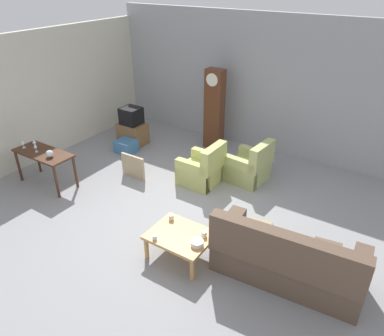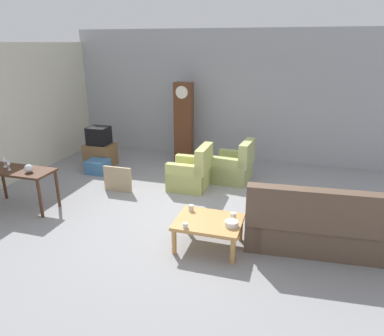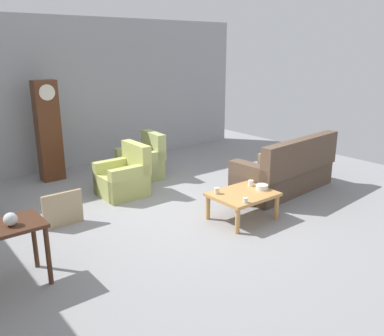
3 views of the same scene
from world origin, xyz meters
name	(u,v)px [view 2 (image 2 of 3)]	position (x,y,z in m)	size (l,w,h in m)	color
ground_plane	(191,216)	(0.00, 0.00, 0.00)	(10.40, 10.40, 0.00)	gray
garage_door_wall	(232,96)	(0.00, 3.60, 1.60)	(8.40, 0.16, 3.20)	#9EA0A5
couch_floral	(319,227)	(2.08, -0.43, 0.35)	(2.16, 1.04, 1.04)	brown
armchair_olive_near	(191,174)	(-0.37, 1.25, 0.31)	(0.80, 0.77, 0.92)	#B7BC66
armchair_olive_far	(234,168)	(0.41, 1.89, 0.31)	(0.86, 0.83, 0.92)	tan
coffee_table_wood	(209,224)	(0.53, -0.84, 0.37)	(0.96, 0.76, 0.43)	tan
console_table_dark	(18,175)	(-3.06, -0.54, 0.64)	(1.30, 0.56, 0.74)	#472819
grandfather_clock	(184,123)	(-1.07, 2.93, 0.99)	(0.44, 0.30, 1.98)	#562D19
tv_stand_cabinet	(101,155)	(-2.91, 1.97, 0.28)	(0.68, 0.52, 0.55)	brown
tv_crt	(99,136)	(-2.91, 1.97, 0.76)	(0.48, 0.44, 0.42)	black
framed_picture_leaning	(118,179)	(-1.74, 0.64, 0.26)	(0.60, 0.05, 0.52)	tan
storage_box_blue	(98,166)	(-2.71, 1.49, 0.16)	(0.47, 0.42, 0.31)	teal
glass_dome_cloche	(29,168)	(-2.75, -0.60, 0.81)	(0.15, 0.15, 0.15)	silver
cup_white_porcelain	(233,216)	(0.86, -0.69, 0.48)	(0.09, 0.09, 0.10)	white
cup_blue_rimmed	(185,225)	(0.27, -1.15, 0.46)	(0.07, 0.07, 0.07)	silver
cup_cream_tall	(191,208)	(0.20, -0.62, 0.48)	(0.08, 0.08, 0.10)	beige
bowl_white_stacked	(232,224)	(0.88, -0.91, 0.47)	(0.19, 0.19, 0.08)	white
wine_glass_mid	(4,160)	(-3.36, -0.49, 0.88)	(0.08, 0.08, 0.20)	silver
wine_glass_short	(8,163)	(-3.17, -0.61, 0.87)	(0.06, 0.06, 0.20)	silver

